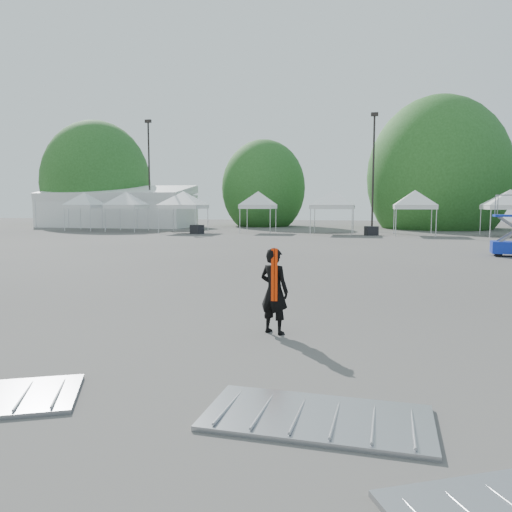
# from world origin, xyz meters

# --- Properties ---
(ground) EXTENTS (120.00, 120.00, 0.00)m
(ground) POSITION_xyz_m (0.00, 0.00, 0.00)
(ground) COLOR #474442
(ground) RESTS_ON ground
(marquee) EXTENTS (15.00, 6.25, 4.23)m
(marquee) POSITION_xyz_m (-22.00, 35.00, 1.97)
(marquee) COLOR white
(marquee) RESTS_ON ground
(light_pole_west) EXTENTS (0.60, 0.25, 10.30)m
(light_pole_west) POSITION_xyz_m (-18.00, 34.00, 5.77)
(light_pole_west) COLOR black
(light_pole_west) RESTS_ON ground
(light_pole_east) EXTENTS (0.60, 0.25, 9.80)m
(light_pole_east) POSITION_xyz_m (3.00, 32.00, 5.52)
(light_pole_east) COLOR black
(light_pole_east) RESTS_ON ground
(tree_far_w) EXTENTS (4.80, 4.80, 7.30)m
(tree_far_w) POSITION_xyz_m (-26.00, 38.00, 4.54)
(tree_far_w) COLOR #382314
(tree_far_w) RESTS_ON ground
(tree_mid_w) EXTENTS (4.16, 4.16, 6.33)m
(tree_mid_w) POSITION_xyz_m (-8.00, 40.00, 3.93)
(tree_mid_w) COLOR #382314
(tree_mid_w) RESTS_ON ground
(tree_mid_e) EXTENTS (5.12, 5.12, 7.79)m
(tree_mid_e) POSITION_xyz_m (9.00, 39.00, 4.84)
(tree_mid_e) COLOR #382314
(tree_mid_e) RESTS_ON ground
(tent_a) EXTENTS (3.77, 3.77, 3.88)m
(tent_a) POSITION_xyz_m (-21.49, 28.25, 3.06)
(tent_a) COLOR silver
(tent_a) RESTS_ON ground
(tent_b) EXTENTS (4.02, 4.02, 3.88)m
(tent_b) POSITION_xyz_m (-17.33, 27.89, 3.06)
(tent_b) COLOR silver
(tent_b) RESTS_ON ground
(tent_c) EXTENTS (4.63, 4.63, 3.88)m
(tent_c) POSITION_xyz_m (-11.90, 27.07, 3.06)
(tent_c) COLOR silver
(tent_c) RESTS_ON ground
(tent_d) EXTENTS (3.74, 3.74, 3.88)m
(tent_d) POSITION_xyz_m (-6.01, 28.40, 3.06)
(tent_d) COLOR silver
(tent_d) RESTS_ON ground
(tent_e) EXTENTS (4.64, 4.64, 3.88)m
(tent_e) POSITION_xyz_m (-0.01, 27.80, 3.06)
(tent_e) COLOR silver
(tent_e) RESTS_ON ground
(tent_f) EXTENTS (4.19, 4.19, 3.88)m
(tent_f) POSITION_xyz_m (6.01, 27.57, 3.06)
(tent_f) COLOR silver
(tent_f) RESTS_ON ground
(tent_g) EXTENTS (4.66, 4.66, 3.88)m
(tent_g) POSITION_xyz_m (12.34, 27.01, 3.06)
(tent_g) COLOR silver
(tent_g) RESTS_ON ground
(man) EXTENTS (0.67, 0.57, 1.55)m
(man) POSITION_xyz_m (1.07, -2.41, 0.78)
(man) COLOR black
(man) RESTS_ON ground
(barrier_mid) EXTENTS (2.48, 1.32, 0.08)m
(barrier_mid) POSITION_xyz_m (2.20, -5.89, 0.04)
(barrier_mid) COLOR #95979D
(barrier_mid) RESTS_ON ground
(crate_west) EXTENTS (1.09, 0.99, 0.69)m
(crate_west) POSITION_xyz_m (-10.27, 25.63, 0.35)
(crate_west) COLOR black
(crate_west) RESTS_ON ground
(crate_mid) EXTENTS (1.06, 0.96, 0.67)m
(crate_mid) POSITION_xyz_m (2.93, 26.68, 0.34)
(crate_mid) COLOR black
(crate_mid) RESTS_ON ground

